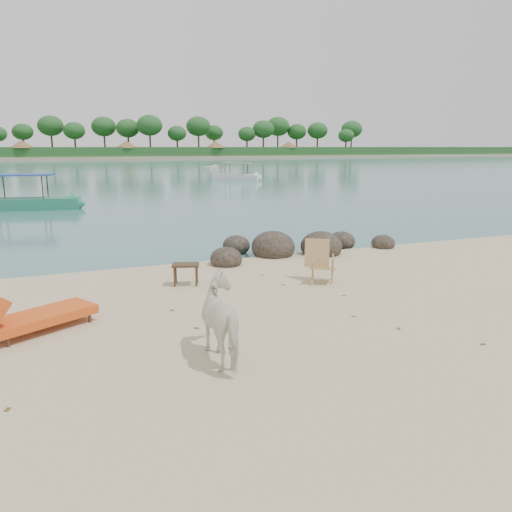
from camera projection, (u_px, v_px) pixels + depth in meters
The scene contains 12 objects.
water at pixel (72, 165), 89.93m from camera, with size 400.00×400.00×0.00m, color #397173.
far_shore at pixel (63, 157), 162.48m from camera, with size 420.00×90.00×1.40m, color tan.
far_scenery at pixel (65, 147), 131.61m from camera, with size 420.00×18.00×9.50m.
boulders at pixel (293, 248), 15.03m from camera, with size 6.19×2.76×0.96m.
cow at pixel (227, 321), 7.41m from camera, with size 0.67×1.47×1.25m, color white.
side_table at pixel (186, 276), 11.53m from camera, with size 0.61×0.40×0.49m, color #392516, non-canonical shape.
lounge_chair at pixel (41, 313), 8.67m from camera, with size 2.27×0.80×0.68m, color red, non-canonical shape.
deck_chair at pixel (323, 263), 11.66m from camera, with size 0.63×0.70×0.99m, color tan, non-canonical shape.
boat_near at pixel (22, 180), 25.73m from camera, with size 6.08×1.37×2.96m, color #227556, non-canonical shape.
boat_mid at pixel (236, 166), 49.04m from camera, with size 5.52×1.24×2.70m, color silver, non-canonical shape.
boat_far at pixel (211, 167), 71.18m from camera, with size 4.91×1.11×0.57m, color #BABAB5, non-canonical shape.
dead_leaves at pixel (310, 321), 9.26m from camera, with size 7.90×7.07×0.00m.
Camera 1 is at (-3.15, -7.15, 3.16)m, focal length 35.00 mm.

